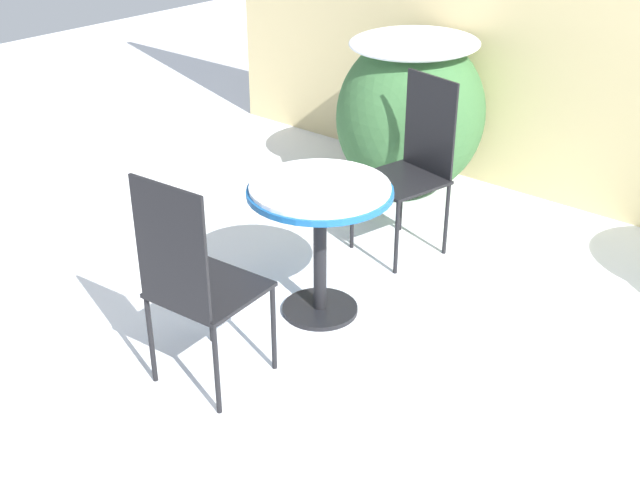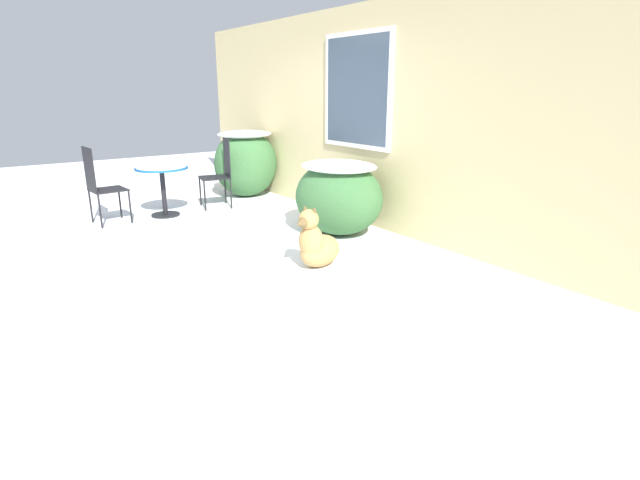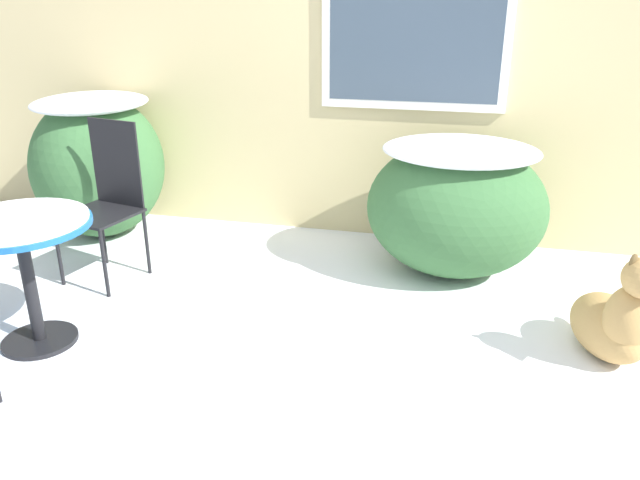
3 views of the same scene
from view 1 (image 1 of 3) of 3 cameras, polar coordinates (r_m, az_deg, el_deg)
The scene contains 5 objects.
ground_plane at distance 3.56m, azimuth 17.62°, elevation -13.77°, with size 16.00×16.00×0.00m, color white.
shrub_left at distance 5.43m, azimuth 6.49°, elevation 9.16°, with size 0.96×1.05×1.09m.
patio_table at distance 3.94m, azimuth -0.00°, elevation 2.08°, with size 0.72×0.72×0.72m.
patio_chair_near_table at distance 4.65m, azimuth 6.64°, elevation 5.61°, with size 0.51×0.51×1.03m.
patio_chair_far_side at distance 3.45m, azimuth -8.95°, elevation -2.77°, with size 0.46×0.46×1.03m.
Camera 1 is at (0.83, -2.61, 2.27)m, focal length 45.00 mm.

